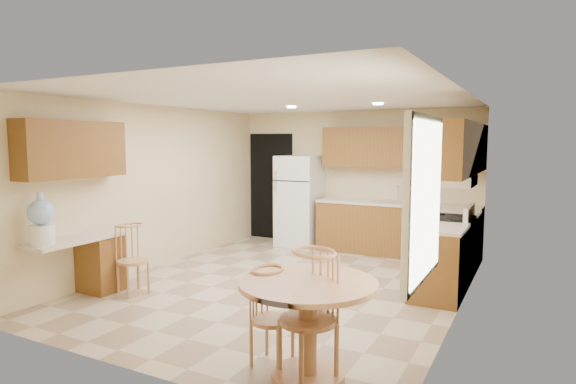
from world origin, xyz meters
The scene contains 30 objects.
floor centered at (0.00, 0.00, 0.00)m, with size 5.50×5.50×0.00m, color tan.
ceiling centered at (0.00, 0.00, 2.50)m, with size 4.50×5.50×0.02m, color white.
wall_back centered at (0.00, 2.75, 1.25)m, with size 4.50×0.02×2.50m, color beige.
wall_front centered at (0.00, -2.75, 1.25)m, with size 4.50×0.02×2.50m, color beige.
wall_left centered at (-2.25, 0.00, 1.25)m, with size 0.02×5.50×2.50m, color beige.
wall_right centered at (2.25, 0.00, 1.25)m, with size 0.02×5.50×2.50m, color beige.
doorway centered at (-1.75, 2.73, 1.05)m, with size 0.90×0.02×2.10m, color black.
base_cab_back centered at (0.88, 2.45, 0.43)m, with size 2.75×0.60×0.87m, color brown.
counter_back centered at (0.88, 2.45, 0.89)m, with size 2.75×0.63×0.04m, color beige.
base_cab_right_a centered at (1.95, 1.85, 0.43)m, with size 0.60×0.59×0.87m, color brown.
counter_right_a centered at (1.95, 1.85, 0.89)m, with size 0.63×0.59×0.04m, color beige.
base_cab_right_b centered at (1.95, 0.40, 0.43)m, with size 0.60×0.80×0.87m, color brown.
counter_right_b centered at (1.95, 0.40, 0.89)m, with size 0.63×0.80×0.04m, color beige.
upper_cab_back centered at (0.88, 2.58, 1.85)m, with size 2.75×0.33×0.70m, color brown.
upper_cab_right centered at (2.08, 1.21, 1.85)m, with size 0.33×2.42×0.70m, color brown.
upper_cab_left centered at (-2.08, -1.60, 1.85)m, with size 0.33×1.40×0.70m, color brown.
sink centered at (0.85, 2.45, 0.91)m, with size 0.78×0.44×0.01m, color silver.
range_hood centered at (2.00, 1.18, 1.42)m, with size 0.50×0.76×0.14m, color silver.
desk_pedestal centered at (-2.00, -1.32, 0.36)m, with size 0.48×0.42×0.72m, color brown.
desk_top centered at (-2.00, -1.70, 0.75)m, with size 0.50×1.20×0.04m, color beige.
window centered at (2.23, -1.85, 1.50)m, with size 0.06×1.12×1.30m.
can_light_a centered at (-0.50, 1.20, 2.48)m, with size 0.14×0.14×0.02m, color white.
can_light_b centered at (0.90, 1.20, 2.48)m, with size 0.14×0.14×0.02m, color white.
refrigerator centered at (-0.95, 2.40, 0.84)m, with size 0.74×0.72×1.68m.
stove centered at (1.92, 1.18, 0.47)m, with size 0.65×0.76×1.09m.
dining_table centered at (1.40, -2.20, 0.54)m, with size 1.12×1.12×0.83m.
chair_table_a centered at (1.01, -2.17, 0.51)m, with size 0.37×0.48×0.84m.
chair_table_b centered at (1.40, -2.30, 0.65)m, with size 0.47×0.54×1.06m.
chair_desk centered at (-1.55, -1.28, 0.54)m, with size 0.39×0.51×0.88m.
water_crock centered at (-2.00, -2.12, 1.04)m, with size 0.29×0.29×0.60m.
Camera 1 is at (3.00, -5.61, 1.95)m, focal length 30.00 mm.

